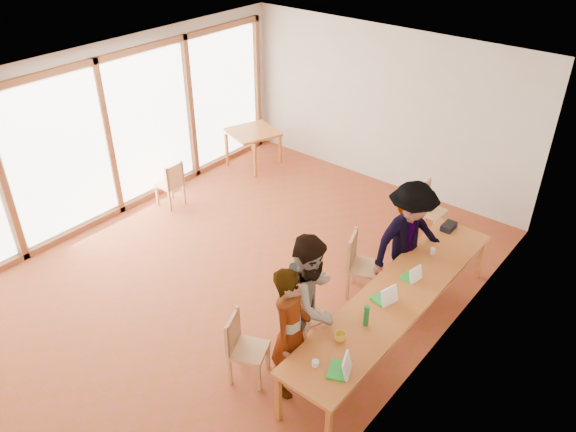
% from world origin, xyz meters
% --- Properties ---
extents(ground, '(8.00, 8.00, 0.00)m').
position_xyz_m(ground, '(0.00, 0.00, 0.00)').
color(ground, '#963D24').
rests_on(ground, ground).
extents(wall_back, '(6.00, 0.10, 3.00)m').
position_xyz_m(wall_back, '(0.00, 4.00, 1.50)').
color(wall_back, beige).
rests_on(wall_back, ground).
extents(wall_right, '(0.10, 8.00, 3.00)m').
position_xyz_m(wall_right, '(3.00, 0.00, 1.50)').
color(wall_right, beige).
rests_on(wall_right, ground).
extents(window_wall, '(0.10, 8.00, 3.00)m').
position_xyz_m(window_wall, '(-2.96, 0.00, 1.50)').
color(window_wall, white).
rests_on(window_wall, ground).
extents(ceiling, '(6.00, 8.00, 0.04)m').
position_xyz_m(ceiling, '(0.00, 0.00, 3.02)').
color(ceiling, white).
rests_on(ceiling, wall_back).
extents(communal_table, '(0.80, 4.00, 0.75)m').
position_xyz_m(communal_table, '(2.50, 0.30, 0.70)').
color(communal_table, '#B66728').
rests_on(communal_table, ground).
extents(side_table, '(0.90, 0.90, 0.75)m').
position_xyz_m(side_table, '(-2.37, 2.94, 0.67)').
color(side_table, '#B66728').
rests_on(side_table, ground).
extents(chair_near, '(0.55, 0.55, 0.48)m').
position_xyz_m(chair_near, '(1.39, -1.42, 0.55)').
color(chair_near, tan).
rests_on(chair_near, ground).
extents(chair_mid, '(0.52, 0.52, 0.46)m').
position_xyz_m(chair_mid, '(1.57, -0.39, 0.53)').
color(chair_mid, tan).
rests_on(chair_mid, ground).
extents(chair_far, '(0.59, 0.59, 0.52)m').
position_xyz_m(chair_far, '(1.60, 0.80, 0.60)').
color(chair_far, tan).
rests_on(chair_far, ground).
extents(chair_empty, '(0.44, 0.44, 0.48)m').
position_xyz_m(chair_empty, '(1.59, 2.89, 0.56)').
color(chair_empty, tan).
rests_on(chair_empty, ground).
extents(chair_spare, '(0.41, 0.41, 0.46)m').
position_xyz_m(chair_spare, '(-2.35, 0.75, 0.53)').
color(chair_spare, tan).
rests_on(chair_spare, ground).
extents(person_near, '(0.53, 0.70, 1.72)m').
position_xyz_m(person_near, '(1.97, -1.17, 0.86)').
color(person_near, gray).
rests_on(person_near, ground).
extents(person_mid, '(0.87, 1.03, 1.86)m').
position_xyz_m(person_mid, '(1.86, -0.68, 0.93)').
color(person_mid, gray).
rests_on(person_mid, ground).
extents(person_far, '(1.06, 1.34, 1.81)m').
position_xyz_m(person_far, '(2.13, 1.22, 0.91)').
color(person_far, gray).
rests_on(person_far, ground).
extents(laptop_near, '(0.31, 0.33, 0.23)m').
position_xyz_m(laptop_near, '(2.69, -1.21, 0.81)').
color(laptop_near, green).
rests_on(laptop_near, communal_table).
extents(laptop_mid, '(0.29, 0.31, 0.23)m').
position_xyz_m(laptop_mid, '(2.45, 0.09, 0.81)').
color(laptop_mid, green).
rests_on(laptop_mid, communal_table).
extents(laptop_far, '(0.24, 0.27, 0.20)m').
position_xyz_m(laptop_far, '(2.50, 0.68, 0.80)').
color(laptop_far, green).
rests_on(laptop_far, communal_table).
extents(yellow_mug, '(0.17, 0.17, 0.10)m').
position_xyz_m(yellow_mug, '(2.40, -0.83, 0.80)').
color(yellow_mug, yellow).
rests_on(yellow_mug, communal_table).
extents(green_bottle, '(0.07, 0.07, 0.28)m').
position_xyz_m(green_bottle, '(2.49, -0.43, 0.89)').
color(green_bottle, '#176E33').
rests_on(green_bottle, communal_table).
extents(clear_glass, '(0.07, 0.07, 0.09)m').
position_xyz_m(clear_glass, '(2.44, 1.36, 0.80)').
color(clear_glass, silver).
rests_on(clear_glass, communal_table).
extents(condiment_cup, '(0.08, 0.08, 0.06)m').
position_xyz_m(condiment_cup, '(2.41, -1.31, 0.78)').
color(condiment_cup, white).
rests_on(condiment_cup, communal_table).
extents(pink_phone, '(0.05, 0.10, 0.01)m').
position_xyz_m(pink_phone, '(2.22, 1.77, 0.76)').
color(pink_phone, '#F23648').
rests_on(pink_phone, communal_table).
extents(black_pouch, '(0.16, 0.26, 0.09)m').
position_xyz_m(black_pouch, '(2.33, 2.08, 0.80)').
color(black_pouch, black).
rests_on(black_pouch, communal_table).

